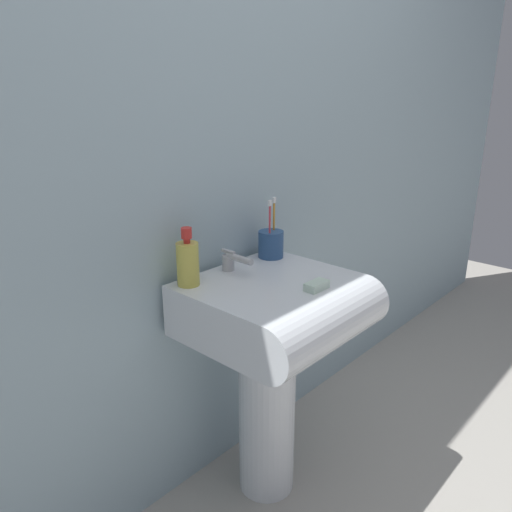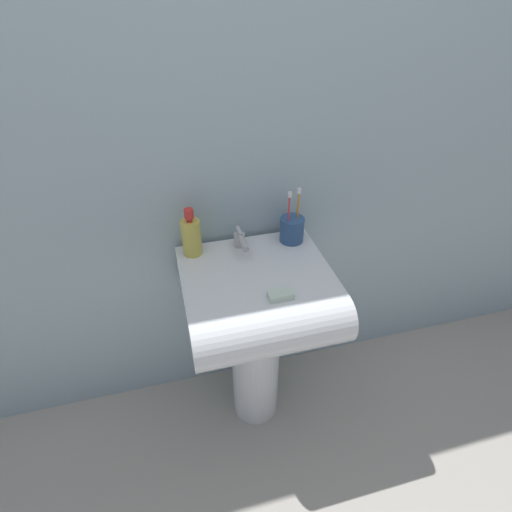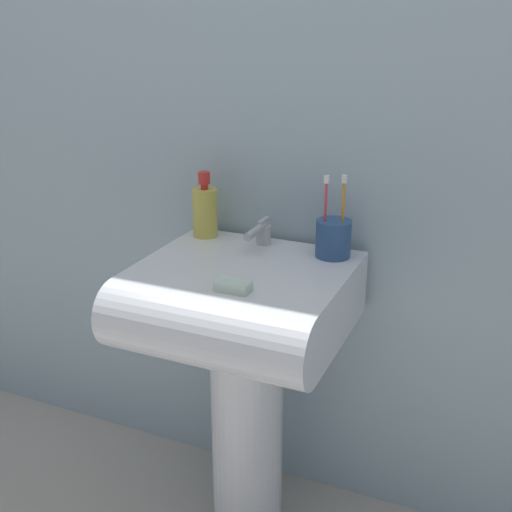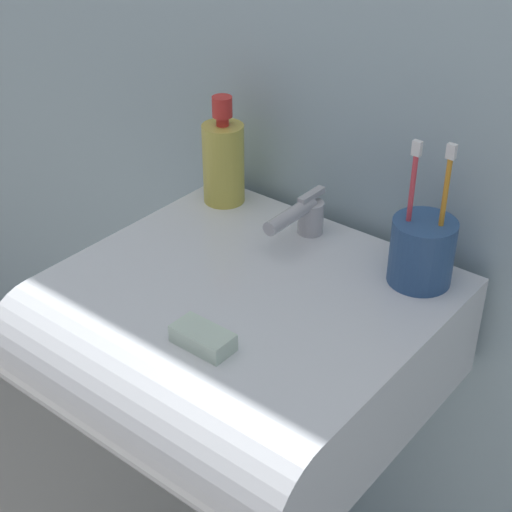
{
  "view_description": "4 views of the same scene",
  "coord_description": "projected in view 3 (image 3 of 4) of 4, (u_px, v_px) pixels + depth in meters",
  "views": [
    {
      "loc": [
        -1.1,
        -0.95,
        1.35
      ],
      "look_at": [
        -0.04,
        0.02,
        0.87
      ],
      "focal_mm": 35.0,
      "sensor_mm": 36.0,
      "label": 1
    },
    {
      "loc": [
        -0.27,
        -1.03,
        1.63
      ],
      "look_at": [
        -0.0,
        -0.03,
        0.87
      ],
      "focal_mm": 28.0,
      "sensor_mm": 36.0,
      "label": 2
    },
    {
      "loc": [
        0.61,
        -1.33,
        1.37
      ],
      "look_at": [
        0.01,
        0.03,
        0.8
      ],
      "focal_mm": 45.0,
      "sensor_mm": 36.0,
      "label": 3
    },
    {
      "loc": [
        0.57,
        -0.71,
        1.4
      ],
      "look_at": [
        0.01,
        -0.02,
        0.84
      ],
      "focal_mm": 55.0,
      "sensor_mm": 36.0,
      "label": 4
    }
  ],
  "objects": [
    {
      "name": "sink_pedestal",
      "position": [
        247.0,
        428.0,
        1.74
      ],
      "size": [
        0.19,
        0.19,
        0.62
      ],
      "primitive_type": "cylinder",
      "color": "white",
      "rests_on": "ground"
    },
    {
      "name": "sink_basin",
      "position": [
        236.0,
        305.0,
        1.55
      ],
      "size": [
        0.51,
        0.5,
        0.17
      ],
      "color": "white",
      "rests_on": "sink_pedestal"
    },
    {
      "name": "bar_soap",
      "position": [
        233.0,
        286.0,
        1.42
      ],
      "size": [
        0.08,
        0.04,
        0.02
      ],
      "primitive_type": "cube",
      "color": "silver",
      "rests_on": "sink_basin"
    },
    {
      "name": "faucet",
      "position": [
        261.0,
        233.0,
        1.68
      ],
      "size": [
        0.04,
        0.13,
        0.07
      ],
      "color": "#B7B7BC",
      "rests_on": "sink_basin"
    },
    {
      "name": "toothbrush_cup",
      "position": [
        333.0,
        238.0,
        1.61
      ],
      "size": [
        0.09,
        0.09,
        0.21
      ],
      "color": "#2D5184",
      "rests_on": "sink_basin"
    },
    {
      "name": "wall_back",
      "position": [
        286.0,
        82.0,
        1.64
      ],
      "size": [
        5.0,
        0.05,
        2.4
      ],
      "primitive_type": "cube",
      "color": "#9EB7C1",
      "rests_on": "ground"
    },
    {
      "name": "soap_bottle",
      "position": [
        205.0,
        211.0,
        1.75
      ],
      "size": [
        0.07,
        0.07,
        0.18
      ],
      "color": "gold",
      "rests_on": "sink_basin"
    }
  ]
}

